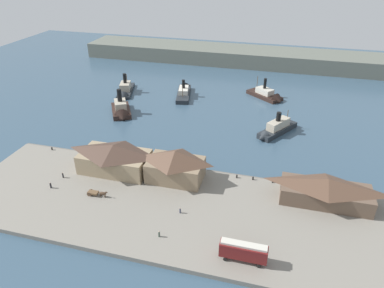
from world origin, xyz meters
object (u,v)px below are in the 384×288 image
(mooring_post_center_east, at_px, (253,178))
(ferry_shed_customs_shed, at_px, (175,165))
(horse_cart, at_px, (97,193))
(mooring_post_west, at_px, (273,181))
(ferry_shed_west_terminal, at_px, (115,157))
(street_tram, at_px, (243,251))
(ferry_approaching_east, at_px, (268,96))
(pedestrian_near_west_shed, at_px, (51,185))
(mooring_post_east, at_px, (237,176))
(ferry_shed_east_terminal, at_px, (326,190))
(mooring_post_center_west, at_px, (52,149))
(pedestrian_at_waters_edge, at_px, (63,175))
(pedestrian_walking_west, at_px, (180,211))
(ferry_moored_east, at_px, (275,129))
(ferry_mid_harbor, at_px, (184,91))
(ferry_moored_west, at_px, (121,111))
(pedestrian_walking_east, at_px, (159,234))
(ferry_departing_north, at_px, (125,91))

(mooring_post_center_east, bearing_deg, ferry_shed_customs_shed, -166.59)
(horse_cart, distance_m, mooring_post_west, 47.27)
(ferry_shed_west_terminal, height_order, street_tram, ferry_shed_west_terminal)
(ferry_approaching_east, bearing_deg, pedestrian_near_west_shed, -121.73)
(street_tram, bearing_deg, mooring_post_east, 101.08)
(ferry_shed_customs_shed, distance_m, mooring_post_east, 17.61)
(ferry_shed_east_terminal, distance_m, mooring_post_center_west, 82.47)
(ferry_approaching_east, bearing_deg, ferry_shed_east_terminal, -74.52)
(horse_cart, xyz_separation_m, pedestrian_at_waters_edge, (-13.18, 4.98, -0.16))
(pedestrian_walking_west, distance_m, ferry_moored_east, 54.09)
(ferry_shed_customs_shed, bearing_deg, ferry_shed_east_terminal, 0.08)
(ferry_shed_east_terminal, xyz_separation_m, ferry_mid_harbor, (-56.07, 65.37, -3.39))
(pedestrian_walking_west, relative_size, pedestrian_near_west_shed, 0.85)
(horse_cart, xyz_separation_m, ferry_approaching_east, (37.55, 82.57, -0.78))
(street_tram, xyz_separation_m, mooring_post_east, (-5.71, 29.18, -2.19))
(pedestrian_walking_west, relative_size, ferry_moored_west, 0.09)
(street_tram, relative_size, ferry_moored_east, 0.52)
(mooring_post_west, bearing_deg, mooring_post_east, -178.09)
(ferry_shed_west_terminal, height_order, pedestrian_walking_west, ferry_shed_west_terminal)
(mooring_post_center_east, bearing_deg, pedestrian_at_waters_edge, -166.01)
(ferry_shed_east_terminal, height_order, mooring_post_center_west, ferry_shed_east_terminal)
(mooring_post_center_west, bearing_deg, horse_cart, -34.80)
(ferry_shed_west_terminal, relative_size, pedestrian_walking_east, 12.52)
(ferry_shed_west_terminal, distance_m, street_tram, 46.88)
(pedestrian_walking_east, xyz_separation_m, mooring_post_east, (13.23, 27.30, -0.27))
(ferry_mid_harbor, bearing_deg, mooring_post_east, -61.39)
(ferry_shed_west_terminal, bearing_deg, pedestrian_walking_east, -46.19)
(mooring_post_west, bearing_deg, pedestrian_walking_west, -138.10)
(ferry_shed_east_terminal, height_order, ferry_moored_west, ferry_moored_west)
(ferry_shed_west_terminal, bearing_deg, mooring_post_center_west, 168.14)
(ferry_shed_west_terminal, relative_size, ferry_moored_east, 1.06)
(mooring_post_center_west, relative_size, ferry_departing_north, 0.04)
(ferry_shed_west_terminal, relative_size, ferry_shed_east_terminal, 0.89)
(pedestrian_walking_east, distance_m, mooring_post_west, 36.02)
(mooring_post_center_east, height_order, ferry_moored_east, ferry_moored_east)
(street_tram, height_order, ferry_mid_harbor, ferry_mid_harbor)
(horse_cart, xyz_separation_m, pedestrian_walking_east, (20.64, -9.71, -0.20))
(horse_cart, distance_m, pedestrian_near_west_shed, 13.59)
(pedestrian_walking_west, relative_size, ferry_departing_north, 0.07)
(ferry_shed_customs_shed, bearing_deg, pedestrian_walking_east, -81.85)
(pedestrian_walking_west, bearing_deg, mooring_post_west, 41.90)
(ferry_shed_customs_shed, xyz_separation_m, ferry_approaching_east, (20.14, 69.75, -4.37))
(mooring_post_center_west, height_order, ferry_moored_west, ferry_moored_west)
(ferry_shed_east_terminal, relative_size, ferry_departing_north, 1.08)
(horse_cart, relative_size, ferry_moored_east, 0.30)
(ferry_moored_west, bearing_deg, pedestrian_walking_west, -52.33)
(ferry_moored_east, bearing_deg, ferry_departing_north, 162.18)
(pedestrian_walking_east, relative_size, ferry_moored_west, 0.09)
(ferry_shed_west_terminal, xyz_separation_m, pedestrian_walking_east, (21.27, -22.17, -3.47))
(ferry_moored_west, bearing_deg, ferry_mid_harbor, 57.75)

